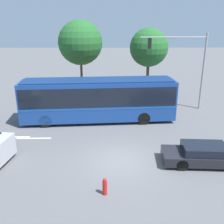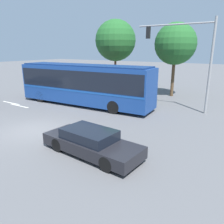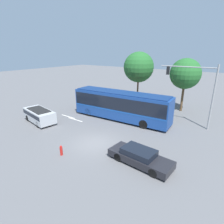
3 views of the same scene
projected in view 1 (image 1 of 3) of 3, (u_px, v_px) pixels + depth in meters
ground_plane at (121, 160)px, 15.03m from camera, size 140.00×140.00×0.00m
city_bus at (98, 98)px, 20.48m from camera, size 12.27×3.25×3.43m
sedan_foreground at (205, 155)px, 14.52m from camera, size 4.97×2.11×1.17m
traffic_light_pole at (188, 60)px, 22.58m from camera, size 5.81×0.24×6.80m
flowering_hedge at (99, 97)px, 24.92m from camera, size 8.61×1.28×1.62m
street_tree_left at (80, 43)px, 27.06m from camera, size 4.67×4.67×7.94m
street_tree_centre at (149, 48)px, 26.86m from camera, size 4.02×4.02×7.16m
fire_hydrant at (105, 187)px, 11.96m from camera, size 0.22×0.22×0.86m
lane_stripe_near at (13, 137)px, 18.08m from camera, size 2.40×0.16×0.01m
lane_stripe_mid at (34, 138)px, 17.89m from camera, size 2.40×0.16×0.01m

